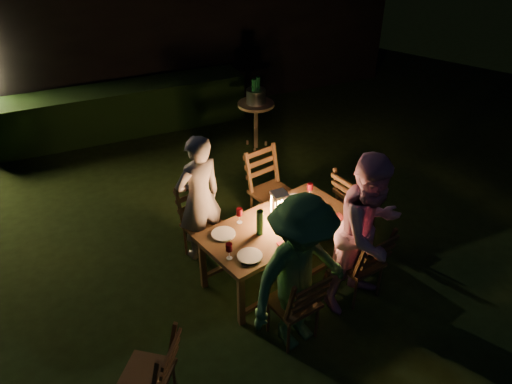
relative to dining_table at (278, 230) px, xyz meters
name	(u,v)px	position (x,y,z in m)	size (l,w,h in m)	color
garden_envelope	(114,4)	(-0.35, 6.69, 0.96)	(40.00, 40.00, 3.20)	black
dining_table	(278,230)	(0.00, 0.00, 0.00)	(1.80, 1.21, 0.68)	#54381C
chair_near_left	(294,314)	(-0.24, -0.86, -0.33)	(0.49, 0.52, 0.93)	#54381C
chair_near_right	(358,274)	(0.63, -0.63, -0.33)	(0.51, 0.53, 0.96)	#54381C
chair_far_left	(204,235)	(-0.63, 0.63, -0.33)	(0.53, 0.55, 0.94)	#54381C
chair_far_right	(271,203)	(0.34, 0.89, -0.31)	(0.56, 0.59, 1.03)	#54381C
chair_end	(354,213)	(1.19, 0.31, -0.33)	(0.52, 0.50, 0.93)	#54381C
person_house_side	(199,198)	(-0.64, 0.68, 0.15)	(0.56, 0.37, 1.54)	#BFAEA3
person_opp_right	(369,233)	(0.64, -0.68, 0.24)	(0.83, 0.65, 1.71)	#E19ABE
person_opp_left	(300,275)	(-0.23, -0.91, 0.20)	(1.05, 0.61, 1.63)	#3A743D
lantern	(279,208)	(0.04, 0.06, 0.23)	(0.16, 0.16, 0.35)	white
plate_far_left	(223,234)	(-0.59, 0.07, 0.08)	(0.25, 0.25, 0.01)	white
plate_near_left	(250,256)	(-0.48, -0.35, 0.08)	(0.25, 0.25, 0.01)	white
plate_far_right	(296,200)	(0.38, 0.33, 0.08)	(0.25, 0.25, 0.01)	white
plate_near_right	(324,218)	(0.49, -0.10, 0.08)	(0.25, 0.25, 0.01)	white
wineglass_a	(239,216)	(-0.36, 0.20, 0.16)	(0.06, 0.06, 0.18)	#59070F
wineglass_b	(229,251)	(-0.67, -0.30, 0.16)	(0.06, 0.06, 0.18)	#59070F
wineglass_c	(318,220)	(0.36, -0.20, 0.16)	(0.06, 0.06, 0.18)	#59070F
wineglass_d	(310,190)	(0.55, 0.33, 0.16)	(0.06, 0.06, 0.18)	#59070F
wineglass_e	(290,235)	(-0.02, -0.32, 0.16)	(0.06, 0.06, 0.18)	silver
bottle_table	(260,223)	(-0.24, -0.06, 0.21)	(0.07, 0.07, 0.28)	#0F471E
napkin_left	(288,245)	(-0.06, -0.35, 0.07)	(0.18, 0.14, 0.01)	red
napkin_right	(336,218)	(0.61, -0.15, 0.07)	(0.18, 0.14, 0.01)	red
phone	(249,263)	(-0.52, -0.45, 0.07)	(0.14, 0.07, 0.01)	black
side_table	(256,108)	(1.00, 2.85, 0.06)	(0.57, 0.57, 0.77)	#8F6B47
ice_bucket	(256,96)	(1.00, 2.85, 0.27)	(0.30, 0.30, 0.22)	#A5A8AD
bottle_bucket_a	(254,95)	(0.95, 2.81, 0.32)	(0.07, 0.07, 0.32)	#0F471E
bottle_bucket_b	(258,92)	(1.05, 2.89, 0.32)	(0.07, 0.07, 0.32)	#0F471E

